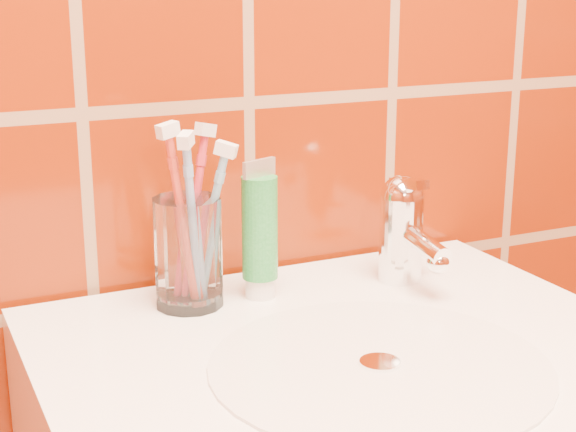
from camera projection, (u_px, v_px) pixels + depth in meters
name	position (u px, v px, depth m)	size (l,w,h in m)	color
glass_tumbler	(188.00, 252.00, 0.89)	(0.07, 0.07, 0.11)	white
toothpaste_tube	(260.00, 234.00, 0.91)	(0.04, 0.04, 0.15)	white
faucet	(403.00, 226.00, 0.96)	(0.05, 0.11, 0.12)	white
toothbrush_0	(182.00, 219.00, 0.87)	(0.05, 0.03, 0.20)	#C13A29
toothbrush_1	(209.00, 225.00, 0.89)	(0.05, 0.05, 0.18)	#6FA2C5
toothbrush_2	(192.00, 223.00, 0.87)	(0.04, 0.05, 0.19)	#789ED6
toothbrush_3	(194.00, 214.00, 0.90)	(0.06, 0.04, 0.19)	#BD283A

